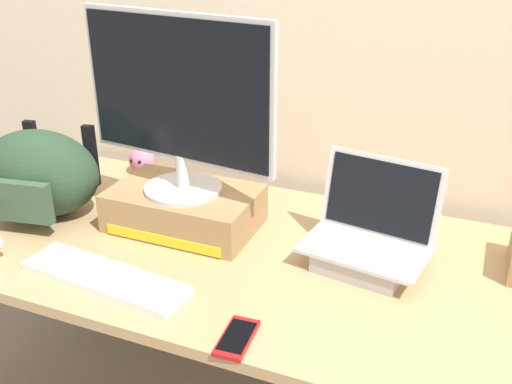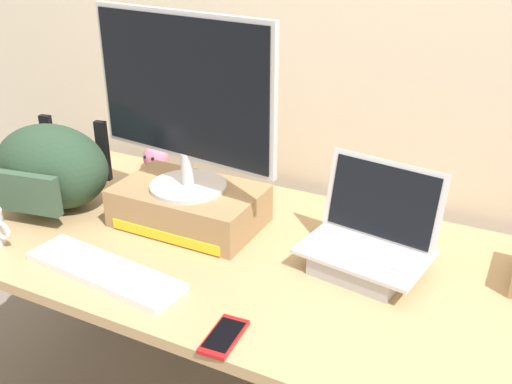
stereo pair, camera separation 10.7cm
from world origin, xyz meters
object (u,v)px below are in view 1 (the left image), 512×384
(toner_box_yellow, at_px, (184,208))
(open_laptop, at_px, (367,245))
(desktop_monitor, at_px, (178,102))
(external_keyboard, at_px, (105,277))
(cell_phone, at_px, (237,338))
(plush_toy, at_px, (142,161))
(messenger_backpack, at_px, (39,174))

(toner_box_yellow, height_order, open_laptop, open_laptop)
(desktop_monitor, bearing_deg, external_keyboard, -91.32)
(external_keyboard, bearing_deg, desktop_monitor, 88.03)
(cell_phone, bearing_deg, desktop_monitor, 126.54)
(plush_toy, bearing_deg, messenger_backpack, -105.64)
(toner_box_yellow, height_order, plush_toy, toner_box_yellow)
(open_laptop, relative_size, cell_phone, 2.47)
(external_keyboard, distance_m, messenger_backpack, 0.47)
(toner_box_yellow, xyz_separation_m, external_keyboard, (-0.05, -0.33, -0.05))
(toner_box_yellow, distance_m, open_laptop, 0.53)
(desktop_monitor, relative_size, external_keyboard, 1.26)
(toner_box_yellow, relative_size, cell_phone, 3.02)
(external_keyboard, xyz_separation_m, plush_toy, (-0.28, 0.61, 0.03))
(toner_box_yellow, relative_size, external_keyboard, 0.91)
(toner_box_yellow, height_order, external_keyboard, toner_box_yellow)
(open_laptop, xyz_separation_m, cell_phone, (-0.19, -0.41, -0.05))
(messenger_backpack, bearing_deg, cell_phone, -31.49)
(external_keyboard, bearing_deg, messenger_backpack, 154.28)
(open_laptop, height_order, messenger_backpack, open_laptop)
(desktop_monitor, distance_m, external_keyboard, 0.49)
(desktop_monitor, xyz_separation_m, cell_phone, (0.35, -0.41, -0.37))
(desktop_monitor, height_order, external_keyboard, desktop_monitor)
(toner_box_yellow, height_order, cell_phone, toner_box_yellow)
(desktop_monitor, bearing_deg, open_laptop, 6.54)
(toner_box_yellow, relative_size, open_laptop, 1.22)
(open_laptop, distance_m, external_keyboard, 0.67)
(external_keyboard, distance_m, plush_toy, 0.68)
(toner_box_yellow, xyz_separation_m, plush_toy, (-0.32, 0.29, -0.01))
(toner_box_yellow, xyz_separation_m, desktop_monitor, (-0.00, -0.00, 0.32))
(cell_phone, height_order, plush_toy, plush_toy)
(open_laptop, bearing_deg, cell_phone, -106.18)
(open_laptop, height_order, cell_phone, open_laptop)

